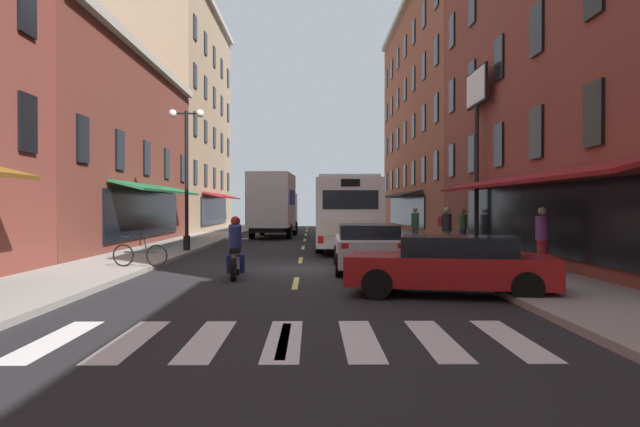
# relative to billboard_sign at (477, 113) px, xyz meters

# --- Properties ---
(ground_plane) EXTENTS (34.80, 80.00, 0.10)m
(ground_plane) POSITION_rel_billboard_sign_xyz_m (-7.05, -5.72, -5.72)
(ground_plane) COLOR black
(lane_centre_dashes) EXTENTS (0.14, 73.90, 0.01)m
(lane_centre_dashes) POSITION_rel_billboard_sign_xyz_m (-7.05, -5.97, -5.67)
(lane_centre_dashes) COLOR #DBCC4C
(lane_centre_dashes) RESTS_ON ground
(crosswalk_near) EXTENTS (7.10, 2.80, 0.01)m
(crosswalk_near) POSITION_rel_billboard_sign_xyz_m (-7.05, -15.72, -5.67)
(crosswalk_near) COLOR silver
(crosswalk_near) RESTS_ON ground
(sidewalk_left) EXTENTS (3.00, 80.00, 0.14)m
(sidewalk_left) POSITION_rel_billboard_sign_xyz_m (-12.95, -5.72, -5.60)
(sidewalk_left) COLOR gray
(sidewalk_left) RESTS_ON ground
(sidewalk_right) EXTENTS (3.00, 80.00, 0.14)m
(sidewalk_right) POSITION_rel_billboard_sign_xyz_m (-1.15, -5.72, -5.60)
(sidewalk_right) COLOR gray
(sidewalk_right) RESTS_ON ground
(storefront_row_right) EXTENTS (9.44, 79.90, 17.44)m
(storefront_row_right) POSITION_rel_billboard_sign_xyz_m (4.33, -2.78, 2.33)
(storefront_row_right) COLOR brown
(storefront_row_right) RESTS_ON ground
(billboard_sign) EXTENTS (0.40, 2.78, 7.30)m
(billboard_sign) POSITION_rel_billboard_sign_xyz_m (0.00, 0.00, 0.00)
(billboard_sign) COLOR black
(billboard_sign) RESTS_ON sidewalk_right
(transit_bus) EXTENTS (2.86, 11.61, 3.15)m
(transit_bus) POSITION_rel_billboard_sign_xyz_m (-5.08, 3.69, -4.02)
(transit_bus) COLOR white
(transit_bus) RESTS_ON ground
(box_truck) EXTENTS (2.78, 8.12, 3.88)m
(box_truck) POSITION_rel_billboard_sign_xyz_m (-9.00, 13.27, -3.66)
(box_truck) COLOR white
(box_truck) RESTS_ON ground
(sedan_near) EXTENTS (2.06, 4.83, 1.39)m
(sedan_near) POSITION_rel_billboard_sign_xyz_m (-4.98, -6.22, -4.95)
(sedan_near) COLOR silver
(sedan_near) RESTS_ON ground
(sedan_mid) EXTENTS (2.00, 4.57, 1.26)m
(sedan_mid) POSITION_rel_billboard_sign_xyz_m (-8.94, 22.28, -5.02)
(sedan_mid) COLOR maroon
(sedan_mid) RESTS_ON ground
(sedan_far) EXTENTS (4.64, 2.63, 1.29)m
(sedan_far) POSITION_rel_billboard_sign_xyz_m (-3.63, -11.46, -5.01)
(sedan_far) COLOR maroon
(sedan_far) RESTS_ON ground
(motorcycle_rider) EXTENTS (0.62, 2.07, 1.66)m
(motorcycle_rider) POSITION_rel_billboard_sign_xyz_m (-8.69, -8.14, -4.96)
(motorcycle_rider) COLOR black
(motorcycle_rider) RESTS_ON ground
(bicycle_near) EXTENTS (1.70, 0.48, 0.91)m
(bicycle_near) POSITION_rel_billboard_sign_xyz_m (-11.72, -6.45, -5.17)
(bicycle_near) COLOR black
(bicycle_near) RESTS_ON sidewalk_left
(pedestrian_near) EXTENTS (0.51, 0.48, 1.76)m
(pedestrian_near) POSITION_rel_billboard_sign_xyz_m (-1.55, -1.50, -4.60)
(pedestrian_near) COLOR #4C4C51
(pedestrian_near) RESTS_ON sidewalk_right
(pedestrian_mid) EXTENTS (0.36, 0.36, 1.68)m
(pedestrian_mid) POSITION_rel_billboard_sign_xyz_m (-0.22, 1.35, -4.67)
(pedestrian_mid) COLOR navy
(pedestrian_mid) RESTS_ON sidewalk_right
(pedestrian_far) EXTENTS (0.36, 0.36, 1.72)m
(pedestrian_far) POSITION_rel_billboard_sign_xyz_m (-1.80, 4.01, -4.65)
(pedestrian_far) COLOR #4C4C51
(pedestrian_far) RESTS_ON sidewalk_right
(pedestrian_rear) EXTENTS (0.36, 0.36, 1.77)m
(pedestrian_rear) POSITION_rel_billboard_sign_xyz_m (-0.37, -8.00, -4.62)
(pedestrian_rear) COLOR maroon
(pedestrian_rear) RESTS_ON sidewalk_right
(street_lamp_twin) EXTENTS (1.42, 0.32, 5.70)m
(street_lamp_twin) POSITION_rel_billboard_sign_xyz_m (-11.72, 0.25, -2.39)
(street_lamp_twin) COLOR black
(street_lamp_twin) RESTS_ON sidewalk_left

